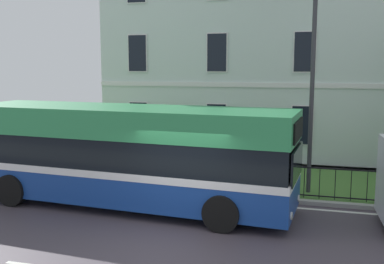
% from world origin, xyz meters
% --- Properties ---
extents(ground_plane, '(60.00, 56.00, 0.18)m').
position_xyz_m(ground_plane, '(0.00, 0.86, -0.02)').
color(ground_plane, '#463D46').
extents(georgian_townhouse, '(14.65, 10.95, 11.25)m').
position_xyz_m(georgian_townhouse, '(0.94, 14.69, 5.77)').
color(georgian_townhouse, silver).
rests_on(georgian_townhouse, ground_plane).
extents(iron_verge_railing, '(13.23, 0.04, 0.97)m').
position_xyz_m(iron_verge_railing, '(0.94, 4.40, 0.62)').
color(iron_verge_railing, black).
rests_on(iron_verge_railing, ground_plane).
extents(single_decker_bus, '(10.04, 3.18, 2.96)m').
position_xyz_m(single_decker_bus, '(-2.10, 2.57, 1.56)').
color(single_decker_bus, navy).
rests_on(single_decker_bus, ground_plane).
extents(street_lamp_post, '(0.36, 0.24, 7.37)m').
position_xyz_m(street_lamp_post, '(3.11, 5.06, 4.30)').
color(street_lamp_post, '#333338').
rests_on(street_lamp_post, ground_plane).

